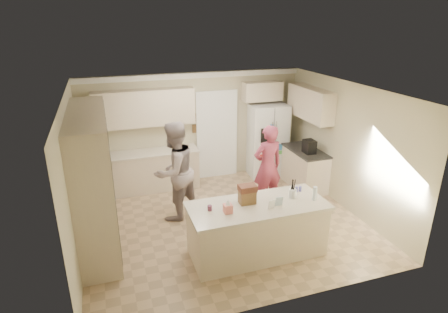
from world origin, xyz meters
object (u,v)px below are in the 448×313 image
object	(u,v)px
dollhouse_body	(247,197)
teen_girl	(268,166)
refrigerator	(267,140)
teen_boy	(175,171)
island_base	(257,230)
coffee_maker	(309,147)
utensil_crock	(293,193)
tissue_box	(228,209)

from	to	relation	value
dollhouse_body	teen_girl	bearing A→B (deg)	54.60
refrigerator	teen_girl	bearing A→B (deg)	-109.74
refrigerator	teen_boy	xyz separation A→B (m)	(-2.61, -1.43, 0.08)
refrigerator	island_base	distance (m)	3.50
island_base	teen_girl	bearing A→B (deg)	60.37
teen_boy	teen_girl	world-z (taller)	teen_boy
coffee_maker	utensil_crock	world-z (taller)	coffee_maker
utensil_crock	teen_boy	world-z (taller)	teen_boy
island_base	tissue_box	distance (m)	0.79
dollhouse_body	teen_boy	world-z (taller)	teen_boy
coffee_maker	dollhouse_body	size ratio (longest dim) A/B	1.15
utensil_crock	dollhouse_body	world-z (taller)	dollhouse_body
coffee_maker	teen_boy	xyz separation A→B (m)	(-3.09, -0.24, -0.09)
coffee_maker	refrigerator	bearing A→B (deg)	111.94
tissue_box	dollhouse_body	world-z (taller)	dollhouse_body
coffee_maker	teen_boy	distance (m)	3.10
tissue_box	teen_boy	size ratio (longest dim) A/B	0.07
coffee_maker	island_base	distance (m)	2.87
utensil_crock	teen_boy	distance (m)	2.33
refrigerator	utensil_crock	size ratio (longest dim) A/B	12.00
dollhouse_body	island_base	bearing A→B (deg)	-33.69
tissue_box	teen_boy	distance (m)	1.82
utensil_crock	teen_boy	xyz separation A→B (m)	(-1.69, 1.61, -0.02)
tissue_box	utensil_crock	bearing A→B (deg)	7.13
refrigerator	dollhouse_body	size ratio (longest dim) A/B	6.92
island_base	teen_boy	distance (m)	2.03
refrigerator	tissue_box	xyz separation A→B (m)	(-2.12, -3.19, 0.10)
teen_girl	coffee_maker	bearing A→B (deg)	-168.08
utensil_crock	dollhouse_body	bearing A→B (deg)	176.42
refrigerator	teen_girl	distance (m)	1.68
tissue_box	teen_girl	bearing A→B (deg)	49.10
refrigerator	coffee_maker	world-z (taller)	refrigerator
refrigerator	teen_girl	world-z (taller)	refrigerator
island_base	teen_girl	world-z (taller)	teen_girl
island_base	dollhouse_body	bearing A→B (deg)	146.31
island_base	coffee_maker	bearing A→B (deg)	42.83
tissue_box	teen_girl	xyz separation A→B (m)	(1.44, 1.66, -0.11)
refrigerator	coffee_maker	size ratio (longest dim) A/B	6.00
coffee_maker	utensil_crock	xyz separation A→B (m)	(-1.40, -1.85, -0.07)
utensil_crock	teen_boy	size ratio (longest dim) A/B	0.08
dollhouse_body	refrigerator	bearing A→B (deg)	60.09
refrigerator	teen_girl	size ratio (longest dim) A/B	1.02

